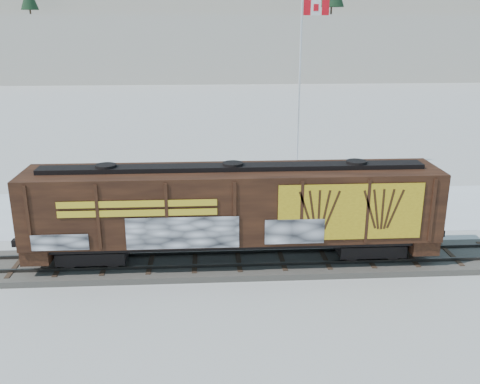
{
  "coord_description": "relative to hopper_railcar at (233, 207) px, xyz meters",
  "views": [
    {
      "loc": [
        -3.29,
        -22.44,
        10.71
      ],
      "look_at": [
        -1.74,
        3.0,
        2.59
      ],
      "focal_mm": 40.0,
      "sensor_mm": 36.0,
      "label": 1
    }
  ],
  "objects": [
    {
      "name": "hopper_railcar",
      "position": [
        0.0,
        0.0,
        0.0
      ],
      "size": [
        18.19,
        3.06,
        4.35
      ],
      "color": "black",
      "rests_on": "rail_track"
    },
    {
      "name": "car_white",
      "position": [
        0.65,
        6.28,
        -2.07
      ],
      "size": [
        4.71,
        1.9,
        1.52
      ],
      "primitive_type": "imported",
      "rotation": [
        0.0,
        0.0,
        1.51
      ],
      "color": "silver",
      "rests_on": "parking_strip"
    },
    {
      "name": "flagpole",
      "position": [
        5.52,
        15.16,
        1.76
      ],
      "size": [
        2.3,
        0.9,
        12.35
      ],
      "color": "silver",
      "rests_on": "ground"
    },
    {
      "name": "ground",
      "position": [
        2.24,
        0.01,
        -2.86
      ],
      "size": [
        500.0,
        500.0,
        0.0
      ],
      "primitive_type": "plane",
      "color": "white",
      "rests_on": "ground"
    },
    {
      "name": "rail_track",
      "position": [
        2.24,
        0.01,
        -2.72
      ],
      "size": [
        50.0,
        3.4,
        0.43
      ],
      "color": "#59544C",
      "rests_on": "ground"
    },
    {
      "name": "hillside",
      "position": [
        2.19,
        139.8,
        11.51
      ],
      "size": [
        360.0,
        110.0,
        93.0
      ],
      "color": "white",
      "rests_on": "ground"
    },
    {
      "name": "car_dark",
      "position": [
        7.29,
        7.92,
        -2.05
      ],
      "size": [
        5.77,
        3.36,
        1.57
      ],
      "primitive_type": "imported",
      "rotation": [
        0.0,
        0.0,
        1.8
      ],
      "color": "#212329",
      "rests_on": "parking_strip"
    },
    {
      "name": "car_silver",
      "position": [
        -1.66,
        6.19,
        -2.03
      ],
      "size": [
        5.1,
        3.62,
        1.61
      ],
      "primitive_type": "imported",
      "rotation": [
        0.0,
        0.0,
        1.98
      ],
      "color": "#A0A2A7",
      "rests_on": "parking_strip"
    },
    {
      "name": "parking_strip",
      "position": [
        2.24,
        7.51,
        -2.85
      ],
      "size": [
        40.0,
        8.0,
        0.03
      ],
      "primitive_type": "cube",
      "color": "white",
      "rests_on": "ground"
    }
  ]
}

